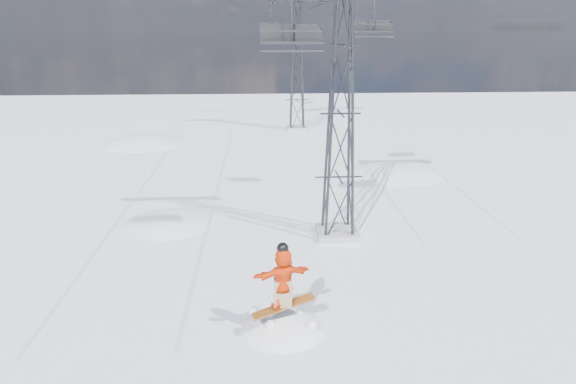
% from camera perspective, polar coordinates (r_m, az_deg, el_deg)
% --- Properties ---
extents(ground, '(120.00, 120.00, 0.00)m').
position_cam_1_polar(ground, '(16.11, 6.83, -15.93)').
color(ground, white).
rests_on(ground, ground).
extents(snow_terrain, '(39.00, 37.00, 22.00)m').
position_cam_1_polar(snow_terrain, '(39.13, -6.11, -10.52)').
color(snow_terrain, white).
rests_on(snow_terrain, ground).
extents(lift_tower_near, '(5.20, 1.80, 11.43)m').
position_cam_1_polar(lift_tower_near, '(21.71, 5.88, 8.58)').
color(lift_tower_near, '#999999').
rests_on(lift_tower_near, ground).
extents(lift_tower_far, '(5.20, 1.80, 11.43)m').
position_cam_1_polar(lift_tower_far, '(46.42, 1.03, 13.54)').
color(lift_tower_far, '#999999').
rests_on(lift_tower_far, ground).
extents(snowboarder_jump, '(4.40, 4.40, 6.96)m').
position_cam_1_polar(snowboarder_jump, '(17.40, -0.55, -19.40)').
color(snowboarder_jump, white).
rests_on(snowboarder_jump, ground).
extents(lift_chair_near, '(2.23, 0.64, 2.76)m').
position_cam_1_polar(lift_chair_near, '(18.96, 0.40, 16.98)').
color(lift_chair_near, black).
rests_on(lift_chair_near, ground).
extents(lift_chair_mid, '(1.93, 0.56, 2.39)m').
position_cam_1_polar(lift_chair_mid, '(26.45, 9.44, 17.62)').
color(lift_chair_mid, black).
rests_on(lift_chair_mid, ground).
extents(lift_chair_far, '(1.84, 0.53, 2.28)m').
position_cam_1_polar(lift_chair_far, '(47.56, -1.85, 17.93)').
color(lift_chair_far, black).
rests_on(lift_chair_far, ground).
extents(lift_chair_extra, '(2.06, 0.59, 2.56)m').
position_cam_1_polar(lift_chair_extra, '(53.98, -2.03, 17.67)').
color(lift_chair_extra, black).
rests_on(lift_chair_extra, ground).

